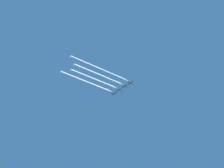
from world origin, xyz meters
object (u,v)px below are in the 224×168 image
Objects in this scene: jet_center at (125,86)px; jet_inner_right at (131,83)px; jet_far_left at (115,94)px; jet_inner_left at (120,90)px.

jet_inner_right is at bearing 2.48° from jet_center.
jet_far_left is 9.90m from jet_inner_left.
jet_far_left is 1.00× the size of jet_inner_left.
jet_inner_left is 1.00× the size of jet_center.
jet_inner_left is at bearing -1.50° from jet_far_left.
jet_inner_right is at bearing -0.32° from jet_far_left.
jet_inner_left is 1.00× the size of jet_inner_right.
jet_center is at bearing -1.68° from jet_far_left.
jet_center is at bearing -177.52° from jet_inner_right.
jet_center is at bearing -1.85° from jet_inner_left.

